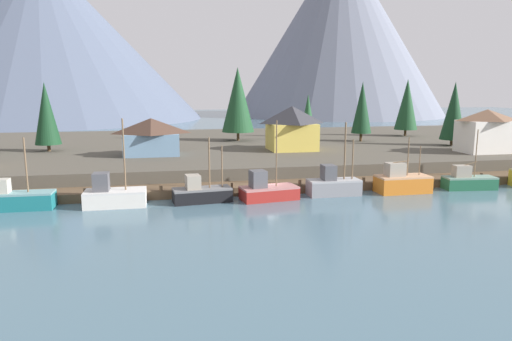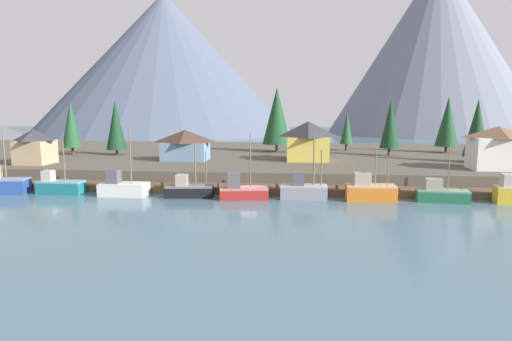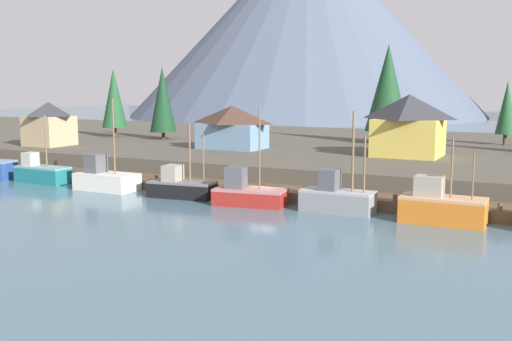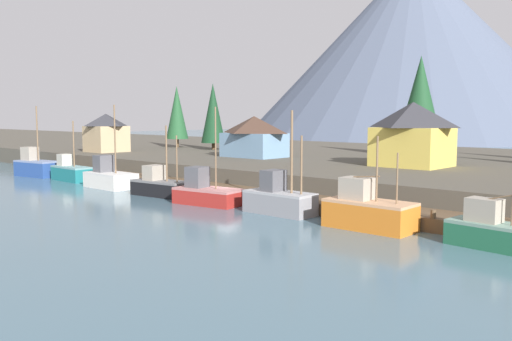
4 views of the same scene
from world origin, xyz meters
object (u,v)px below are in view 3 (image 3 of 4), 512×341
house_yellow (409,125)px  conifer_centre (388,88)px  fishing_boat_white (105,179)px  conifer_back_left (507,108)px  fishing_boat_teal (42,173)px  conifer_near_left (163,99)px  fishing_boat_black (181,187)px  house_blue (232,127)px  fishing_boat_red (248,193)px  fishing_boat_grey (337,198)px  fishing_boat_orange (441,207)px  house_tan (49,123)px  conifer_back_right (114,98)px

house_yellow → conifer_centre: (-6.39, 14.61, 4.03)m
fishing_boat_white → conifer_back_left: conifer_back_left is taller
house_yellow → conifer_back_left: conifer_back_left is taller
fishing_boat_teal → conifer_near_left: bearing=97.6°
fishing_boat_black → house_blue: bearing=99.5°
fishing_boat_teal → fishing_boat_black: (18.37, -0.40, -0.05)m
fishing_boat_red → fishing_boat_grey: size_ratio=1.04×
fishing_boat_grey → fishing_boat_orange: fishing_boat_grey is taller
fishing_boat_teal → fishing_boat_white: size_ratio=0.80×
fishing_boat_grey → fishing_boat_orange: (8.47, -0.25, 0.04)m
fishing_boat_teal → house_blue: bearing=57.7°
fishing_boat_black → house_tan: (-29.21, 12.20, 4.44)m
fishing_boat_grey → house_yellow: size_ratio=1.11×
fishing_boat_white → conifer_back_left: bearing=50.6°
fishing_boat_black → fishing_boat_red: size_ratio=0.80×
fishing_boat_black → conifer_centre: (9.71, 36.30, 9.08)m
fishing_boat_teal → house_yellow: size_ratio=0.97×
fishing_boat_black → house_yellow: (16.10, 21.68, 5.04)m
house_yellow → conifer_back_right: 47.34m
house_blue → conifer_centre: conifer_centre is taller
house_tan → fishing_boat_black: bearing=-22.7°
fishing_boat_orange → conifer_back_left: (0.96, 40.62, 6.26)m
fishing_boat_white → house_blue: size_ratio=1.11×
fishing_boat_black → house_yellow: 27.47m
fishing_boat_black → conifer_back_left: conifer_back_left is taller
fishing_boat_grey → fishing_boat_white: bearing=-179.1°
fishing_boat_orange → conifer_centre: 39.77m
fishing_boat_black → fishing_boat_grey: (15.26, 0.39, 0.19)m
house_yellow → house_tan: (-45.31, -9.48, -0.61)m
fishing_boat_black → house_blue: (-5.64, 19.86, 4.26)m
fishing_boat_white → fishing_boat_red: size_ratio=1.05×
house_blue → conifer_near_left: size_ratio=0.77×
fishing_boat_orange → conifer_back_left: bearing=88.1°
fishing_boat_red → conifer_centre: size_ratio=0.65×
house_blue → conifer_near_left: bearing=155.3°
house_blue → house_tan: 24.78m
fishing_boat_white → conifer_back_right: bearing=128.8°
fishing_boat_teal → house_tan: size_ratio=1.27×
conifer_centre → house_tan: bearing=-148.2°
fishing_boat_black → fishing_boat_teal: bearing=172.4°
house_tan → conifer_back_right: 15.44m
fishing_boat_grey → conifer_centre: size_ratio=0.62×
fishing_boat_white → house_yellow: bearing=40.9°
house_yellow → conifer_back_left: (8.59, 19.08, 1.45)m
fishing_boat_orange → house_blue: size_ratio=0.79×
fishing_boat_white → conifer_back_right: 35.62m
conifer_centre → fishing_boat_orange: bearing=-68.8°
fishing_boat_black → fishing_boat_orange: 23.73m
fishing_boat_black → fishing_boat_grey: bearing=-4.9°
fishing_boat_grey → fishing_boat_teal: bearing=179.9°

